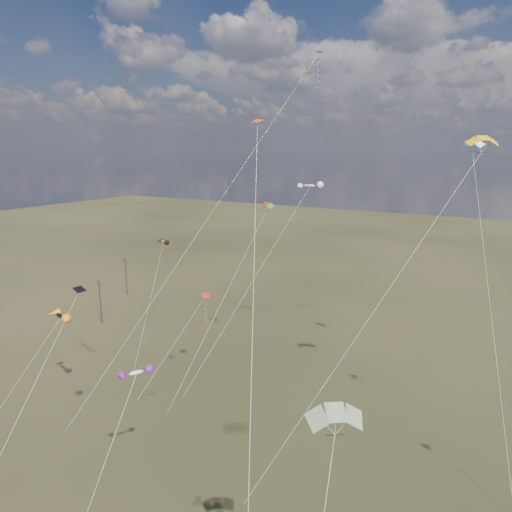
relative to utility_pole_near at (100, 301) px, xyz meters
The scene contains 14 objects.
utility_pole_near is the anchor object (origin of this frame).
utility_pole_far 16.12m from the utility_pole_near, 119.74° to the left, with size 1.40×0.20×8.00m.
diamond_navy_tall 47.38m from the utility_pole_near, ahead, with size 16.00×31.58×42.09m.
diamond_black_mid 42.74m from the utility_pole_near, 46.35° to the right, with size 3.14×11.93×18.38m.
diamond_red_low 30.01m from the utility_pole_near, 16.45° to the right, with size 5.66×8.44×12.26m.
diamond_orange_center 57.75m from the utility_pole_near, 31.21° to the right, with size 12.73×23.53×31.98m.
parafoil_yellow 63.62m from the utility_pole_near, ahead, with size 15.82×18.55×31.35m.
parafoil_blue_white 61.96m from the utility_pole_near, ahead, with size 8.82×18.35×31.03m.
parafoil_striped 65.52m from the utility_pole_near, 31.58° to the right, with size 3.54×13.49×18.53m.
parafoil_tricolor 37.63m from the utility_pole_near, ahead, with size 5.31×17.04×23.42m.
novelty_black_orange 26.86m from the utility_pole_near, 50.49° to the right, with size 6.45×7.60×11.64m.
novelty_orange_black 18.05m from the utility_pole_near, ahead, with size 6.18×13.64×16.18m.
novelty_white_purple 45.97m from the utility_pole_near, 37.61° to the right, with size 1.78×10.23×12.69m.
novelty_redwhite_stripe 41.73m from the utility_pole_near, 10.90° to the left, with size 9.60×20.18×25.42m.
Camera 1 is at (22.75, -21.77, 29.75)m, focal length 32.00 mm.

